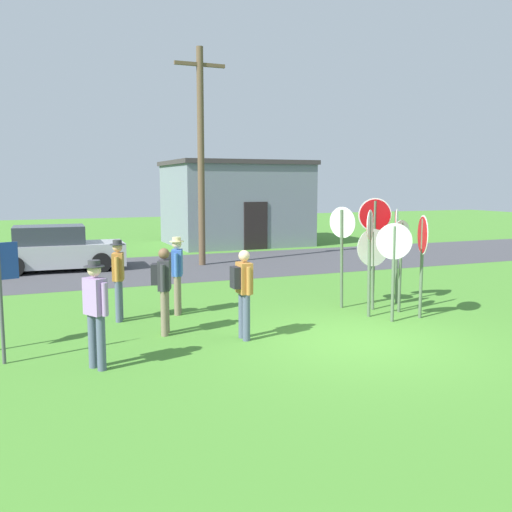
% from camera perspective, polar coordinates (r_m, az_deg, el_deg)
% --- Properties ---
extents(ground_plane, '(80.00, 80.00, 0.00)m').
position_cam_1_polar(ground_plane, '(10.79, 10.07, -8.48)').
color(ground_plane, '#47842D').
extents(street_asphalt, '(60.00, 6.40, 0.01)m').
position_cam_1_polar(street_asphalt, '(20.14, -5.94, -1.01)').
color(street_asphalt, '#424247').
rests_on(street_asphalt, ground).
extents(building_background, '(6.33, 5.31, 3.95)m').
position_cam_1_polar(building_background, '(27.27, -2.09, 5.38)').
color(building_background, slate).
rests_on(building_background, ground).
extents(utility_pole, '(1.80, 0.24, 7.57)m').
position_cam_1_polar(utility_pole, '(20.27, -5.57, 10.27)').
color(utility_pole, brown).
rests_on(utility_pole, ground).
extents(parked_car_on_street, '(4.37, 2.14, 1.51)m').
position_cam_1_polar(parked_car_on_street, '(20.15, -19.49, 0.57)').
color(parked_car_on_street, '#A5A8AD').
rests_on(parked_car_on_street, ground).
extents(stop_sign_rear_right, '(0.62, 0.22, 2.10)m').
position_cam_1_polar(stop_sign_rear_right, '(13.16, 14.35, 0.51)').
color(stop_sign_rear_right, '#51664C').
rests_on(stop_sign_rear_right, ground).
extents(stop_sign_low_front, '(0.87, 0.16, 1.88)m').
position_cam_1_polar(stop_sign_low_front, '(13.34, 11.68, 0.09)').
color(stop_sign_low_front, '#51664C').
rests_on(stop_sign_low_front, ground).
extents(stop_sign_leaning_right, '(0.31, 0.67, 2.38)m').
position_cam_1_polar(stop_sign_leaning_right, '(13.30, 8.66, 1.62)').
color(stop_sign_leaning_right, '#51664C').
rests_on(stop_sign_leaning_right, ground).
extents(stop_sign_leaning_left, '(0.51, 0.59, 2.31)m').
position_cam_1_polar(stop_sign_leaning_left, '(14.15, 13.97, 1.68)').
color(stop_sign_leaning_left, '#51664C').
rests_on(stop_sign_leaning_left, ground).
extents(stop_sign_rear_left, '(0.77, 0.29, 2.56)m').
position_cam_1_polar(stop_sign_rear_left, '(14.02, 11.83, 2.48)').
color(stop_sign_rear_left, '#51664C').
rests_on(stop_sign_rear_left, ground).
extents(stop_sign_tallest, '(0.72, 0.31, 2.09)m').
position_cam_1_polar(stop_sign_tallest, '(12.22, 13.69, 0.12)').
color(stop_sign_tallest, '#51664C').
rests_on(stop_sign_tallest, ground).
extents(stop_sign_far_back, '(0.49, 0.50, 2.35)m').
position_cam_1_polar(stop_sign_far_back, '(12.53, 11.36, 1.07)').
color(stop_sign_far_back, '#51664C').
rests_on(stop_sign_far_back, ground).
extents(stop_sign_nearest, '(0.37, 0.77, 2.24)m').
position_cam_1_polar(stop_sign_nearest, '(12.68, 16.38, 0.82)').
color(stop_sign_nearest, '#51664C').
rests_on(stop_sign_nearest, ground).
extents(person_on_left, '(0.35, 0.57, 1.69)m').
position_cam_1_polar(person_on_left, '(10.57, -1.31, -3.23)').
color(person_on_left, '#4C5670').
rests_on(person_on_left, ground).
extents(person_in_blue, '(0.32, 0.55, 1.74)m').
position_cam_1_polar(person_in_blue, '(12.33, -13.69, -1.90)').
color(person_in_blue, '#4C5670').
rests_on(person_in_blue, ground).
extents(person_holding_notes, '(0.44, 0.54, 1.69)m').
position_cam_1_polar(person_holding_notes, '(11.04, -9.30, -2.86)').
color(person_holding_notes, '#7A6B56').
rests_on(person_holding_notes, ground).
extents(person_near_signs, '(0.37, 0.51, 1.74)m').
position_cam_1_polar(person_near_signs, '(9.23, -15.83, -5.05)').
color(person_near_signs, '#4C5670').
rests_on(person_near_signs, ground).
extents(person_with_sunhat, '(0.44, 0.54, 1.74)m').
position_cam_1_polar(person_with_sunhat, '(12.71, -8.02, -1.37)').
color(person_with_sunhat, '#7A6B56').
rests_on(person_with_sunhat, ground).
extents(info_panel_middle, '(0.58, 0.19, 1.98)m').
position_cam_1_polar(info_panel_middle, '(9.95, -24.39, -2.29)').
color(info_panel_middle, '#4C4C51').
rests_on(info_panel_middle, ground).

